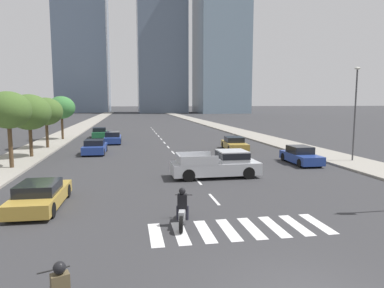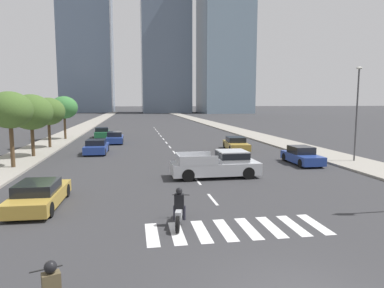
% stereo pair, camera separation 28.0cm
% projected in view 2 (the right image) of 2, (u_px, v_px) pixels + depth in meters
% --- Properties ---
extents(sidewalk_east, '(4.00, 260.00, 0.15)m').
position_uv_depth(sidewalk_east, '(281.00, 143.00, 39.63)').
color(sidewalk_east, gray).
rests_on(sidewalk_east, ground).
extents(sidewalk_west, '(4.00, 260.00, 0.15)m').
position_uv_depth(sidewalk_west, '(43.00, 147.00, 35.31)').
color(sidewalk_west, gray).
rests_on(sidewalk_west, ground).
extents(crosswalk_near, '(6.75, 2.26, 0.01)m').
position_uv_depth(crosswalk_near, '(237.00, 229.00, 12.80)').
color(crosswalk_near, silver).
rests_on(crosswalk_near, ground).
extents(lane_divider_center, '(0.14, 50.00, 0.01)m').
position_uv_depth(lane_divider_center, '(166.00, 143.00, 40.20)').
color(lane_divider_center, silver).
rests_on(lane_divider_center, ground).
extents(motorcycle_lead, '(0.81, 2.20, 1.49)m').
position_uv_depth(motorcycle_lead, '(179.00, 210.00, 13.20)').
color(motorcycle_lead, black).
rests_on(motorcycle_lead, ground).
extents(pickup_truck, '(5.51, 2.10, 1.67)m').
position_uv_depth(pickup_truck, '(219.00, 164.00, 21.62)').
color(pickup_truck, '#B7BABF').
rests_on(pickup_truck, ground).
extents(sedan_blue_0, '(1.89, 4.53, 1.34)m').
position_uv_depth(sedan_blue_0, '(115.00, 138.00, 39.62)').
color(sedan_blue_0, navy).
rests_on(sedan_blue_0, ground).
extents(sedan_green_1, '(2.12, 4.45, 1.37)m').
position_uv_depth(sedan_green_1, '(102.00, 133.00, 45.67)').
color(sedan_green_1, '#1E6038').
rests_on(sedan_green_1, ground).
extents(sedan_blue_2, '(1.84, 4.28, 1.34)m').
position_uv_depth(sedan_blue_2, '(302.00, 156.00, 26.30)').
color(sedan_blue_2, navy).
rests_on(sedan_blue_2, ground).
extents(sedan_blue_3, '(2.00, 4.27, 1.31)m').
position_uv_depth(sedan_blue_3, '(96.00, 147.00, 31.59)').
color(sedan_blue_3, navy).
rests_on(sedan_blue_3, ground).
extents(sedan_gold_4, '(2.26, 4.79, 1.28)m').
position_uv_depth(sedan_gold_4, '(236.00, 144.00, 34.00)').
color(sedan_gold_4, '#B28E38').
rests_on(sedan_gold_4, ground).
extents(sedan_gold_5, '(2.00, 4.63, 1.20)m').
position_uv_depth(sedan_gold_5, '(39.00, 195.00, 15.42)').
color(sedan_gold_5, '#B28E38').
rests_on(sedan_gold_5, ground).
extents(street_lamp_east, '(0.50, 0.24, 7.24)m').
position_uv_depth(street_lamp_east, '(357.00, 107.00, 26.44)').
color(street_lamp_east, '#3F3F42').
rests_on(street_lamp_east, sidewalk_east).
extents(street_tree_nearest, '(3.03, 3.03, 5.31)m').
position_uv_depth(street_tree_nearest, '(10.00, 110.00, 23.82)').
color(street_tree_nearest, '#4C3823').
rests_on(street_tree_nearest, sidewalk_west).
extents(street_tree_second, '(3.50, 3.50, 5.22)m').
position_uv_depth(street_tree_second, '(31.00, 112.00, 28.78)').
color(street_tree_second, '#4C3823').
rests_on(street_tree_second, sidewalk_west).
extents(street_tree_third, '(3.26, 3.26, 5.02)m').
position_uv_depth(street_tree_third, '(48.00, 112.00, 34.56)').
color(street_tree_third, '#4C3823').
rests_on(street_tree_third, sidewalk_west).
extents(street_tree_fourth, '(3.27, 3.27, 5.30)m').
position_uv_depth(street_tree_fourth, '(64.00, 108.00, 42.49)').
color(street_tree_fourth, '#4C3823').
rests_on(street_tree_fourth, sidewalk_west).
extents(office_tower_right_skyline, '(20.63, 24.80, 75.48)m').
position_uv_depth(office_tower_right_skyline, '(225.00, 27.00, 148.73)').
color(office_tower_right_skyline, '#7A93A8').
rests_on(office_tower_right_skyline, ground).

